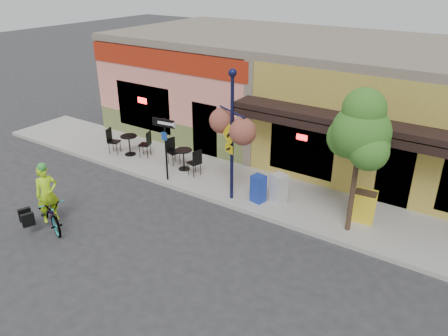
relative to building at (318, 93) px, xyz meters
The scene contains 14 objects.
ground 7.83m from the building, 90.00° to the right, with size 90.00×90.00×0.00m, color #2D2D30.
sidewalk 5.91m from the building, 90.00° to the right, with size 24.00×3.00×0.15m, color #9E9B93.
curb 7.28m from the building, 90.00° to the right, with size 24.00×0.12×0.15m, color #A8A59E.
building is the anchor object (origin of this frame).
bicycle 11.67m from the building, 109.23° to the right, with size 0.70×2.01×1.06m, color maroon.
cyclist_rider 11.61m from the building, 108.99° to the right, with size 0.64×0.42×1.76m, color #B7F419.
lamp_post 6.59m from the building, 90.81° to the right, with size 1.38×0.55×4.33m, color #12153B, non-canonical shape.
one_way_sign 7.33m from the building, 112.33° to the right, with size 0.89×0.19×2.32m, color black, non-canonical shape.
cafe_set_left 8.19m from the building, 133.53° to the right, with size 1.78×0.89×1.07m, color black, non-canonical shape.
cafe_set_right 6.56m from the building, 116.28° to the right, with size 1.73×0.87×1.04m, color black, non-canonical shape.
newspaper_box_blue 6.54m from the building, 83.20° to the right, with size 0.41×0.37×0.92m, color #1B35A3, non-canonical shape.
newspaper_box_grey 6.31m from the building, 77.54° to the right, with size 0.46×0.41×0.98m, color #BCBCBC, non-canonical shape.
street_tree 7.34m from the building, 58.97° to the right, with size 1.68×1.68×4.29m, color #3D7A26, non-canonical shape.
sandwich_board 7.28m from the building, 55.46° to the right, with size 0.62×0.45×1.03m, color yellow, non-canonical shape.
Camera 1 is at (6.83, -9.85, 7.21)m, focal length 35.00 mm.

